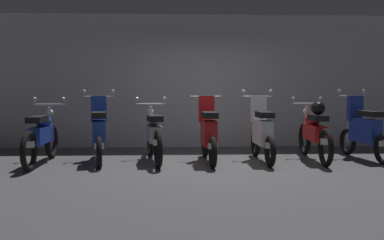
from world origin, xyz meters
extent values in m
plane|color=#424244|center=(0.00, 0.00, 0.00)|extent=(80.00, 80.00, 0.00)
cube|color=#ADADB2|center=(0.00, 2.61, 1.46)|extent=(16.00, 0.30, 2.93)
torus|color=black|center=(-2.90, 1.01, 0.33)|extent=(0.09, 0.65, 0.65)
torus|color=black|center=(-2.90, -0.29, 0.33)|extent=(0.09, 0.65, 0.65)
cube|color=#1E389E|center=(-2.90, 0.36, 0.52)|extent=(0.22, 0.83, 0.28)
ellipsoid|color=#1E389E|center=(-2.90, 0.52, 0.73)|extent=(0.26, 0.44, 0.22)
cube|color=black|center=(-2.90, 0.18, 0.80)|extent=(0.24, 0.52, 0.10)
cylinder|color=#B7BABF|center=(-2.90, 0.91, 1.02)|extent=(0.56, 0.04, 0.04)
sphere|color=#B7BABF|center=(-3.16, 0.91, 1.12)|extent=(0.07, 0.07, 0.07)
sphere|color=#B7BABF|center=(-2.64, 0.91, 1.12)|extent=(0.07, 0.07, 0.07)
cylinder|color=#B7BABF|center=(-2.90, 0.96, 0.65)|extent=(0.06, 0.16, 0.65)
sphere|color=silver|center=(-2.90, 0.96, 0.87)|extent=(0.12, 0.12, 0.12)
cube|color=white|center=(-2.90, -0.26, 0.43)|extent=(0.16, 0.01, 0.10)
torus|color=black|center=(-2.03, 1.09, 0.27)|extent=(0.18, 0.54, 0.53)
torus|color=black|center=(-1.84, -0.05, 0.27)|extent=(0.18, 0.54, 0.53)
cube|color=#1E389E|center=(-1.93, 0.52, 0.54)|extent=(0.34, 0.76, 0.44)
cube|color=#1E389E|center=(-1.99, 0.86, 0.94)|extent=(0.30, 0.16, 0.48)
cube|color=black|center=(-1.91, 0.36, 0.85)|extent=(0.32, 0.55, 0.10)
cylinder|color=#B7BABF|center=(-2.01, 0.99, 1.16)|extent=(0.56, 0.13, 0.04)
sphere|color=#B7BABF|center=(-2.27, 0.95, 1.26)|extent=(0.07, 0.07, 0.07)
sphere|color=#B7BABF|center=(-1.75, 1.04, 1.26)|extent=(0.07, 0.07, 0.07)
cylinder|color=#B7BABF|center=(-2.02, 1.04, 0.69)|extent=(0.08, 0.15, 0.85)
sphere|color=silver|center=(-2.02, 1.04, 1.01)|extent=(0.12, 0.12, 0.12)
cube|color=white|center=(-1.84, -0.03, 0.36)|extent=(0.16, 0.04, 0.10)
torus|color=black|center=(-1.06, 1.18, 0.33)|extent=(0.18, 0.66, 0.65)
torus|color=black|center=(-0.87, -0.10, 0.33)|extent=(0.18, 0.66, 0.65)
cube|color=#9EA0A8|center=(-0.97, 0.54, 0.52)|extent=(0.34, 0.86, 0.28)
ellipsoid|color=#9EA0A8|center=(-0.99, 0.69, 0.73)|extent=(0.32, 0.47, 0.22)
cube|color=black|center=(-0.94, 0.36, 0.80)|extent=(0.31, 0.55, 0.10)
cylinder|color=#B7BABF|center=(-1.05, 1.08, 1.02)|extent=(0.56, 0.12, 0.04)
sphere|color=#B7BABF|center=(-1.30, 1.04, 1.12)|extent=(0.07, 0.07, 0.07)
sphere|color=#B7BABF|center=(-0.79, 1.12, 1.12)|extent=(0.07, 0.07, 0.07)
cylinder|color=#B7BABF|center=(-1.05, 1.13, 0.65)|extent=(0.08, 0.17, 0.65)
sphere|color=silver|center=(-1.05, 1.13, 0.87)|extent=(0.12, 0.12, 0.12)
cube|color=white|center=(-0.88, -0.08, 0.43)|extent=(0.16, 0.04, 0.10)
torus|color=black|center=(-0.02, 1.00, 0.27)|extent=(0.11, 0.53, 0.53)
torus|color=black|center=(0.02, -0.15, 0.27)|extent=(0.11, 0.53, 0.53)
cube|color=red|center=(0.00, 0.42, 0.54)|extent=(0.25, 0.74, 0.44)
cube|color=red|center=(-0.01, 0.77, 0.94)|extent=(0.28, 0.13, 0.48)
cube|color=black|center=(0.01, 0.26, 0.85)|extent=(0.26, 0.53, 0.10)
cylinder|color=#B7BABF|center=(-0.02, 0.91, 1.16)|extent=(0.56, 0.06, 0.04)
cylinder|color=#B7BABF|center=(-0.02, 0.95, 0.69)|extent=(0.06, 0.15, 0.85)
sphere|color=silver|center=(-0.02, 0.95, 1.01)|extent=(0.12, 0.12, 0.12)
cube|color=white|center=(0.02, -0.13, 0.36)|extent=(0.16, 0.02, 0.10)
torus|color=black|center=(0.95, 1.05, 0.27)|extent=(0.10, 0.53, 0.53)
torus|color=black|center=(0.98, -0.10, 0.27)|extent=(0.10, 0.53, 0.53)
cube|color=silver|center=(0.97, 0.47, 0.54)|extent=(0.23, 0.74, 0.44)
cube|color=silver|center=(0.96, 0.82, 0.94)|extent=(0.28, 0.13, 0.48)
cube|color=black|center=(0.97, 0.31, 0.85)|extent=(0.25, 0.52, 0.10)
cylinder|color=#B7BABF|center=(0.96, 0.95, 1.16)|extent=(0.56, 0.05, 0.04)
sphere|color=#B7BABF|center=(0.70, 0.95, 1.26)|extent=(0.07, 0.07, 0.07)
sphere|color=#B7BABF|center=(1.22, 0.96, 1.26)|extent=(0.07, 0.07, 0.07)
cylinder|color=#B7BABF|center=(0.96, 1.00, 0.69)|extent=(0.06, 0.15, 0.85)
sphere|color=silver|center=(0.96, 1.00, 1.01)|extent=(0.12, 0.12, 0.12)
cube|color=white|center=(0.98, -0.08, 0.36)|extent=(0.16, 0.02, 0.10)
torus|color=black|center=(1.95, 1.19, 0.33)|extent=(0.11, 0.65, 0.65)
torus|color=black|center=(1.91, -0.11, 0.33)|extent=(0.11, 0.65, 0.65)
cube|color=red|center=(1.93, 0.54, 0.52)|extent=(0.25, 0.84, 0.28)
ellipsoid|color=red|center=(1.94, 0.70, 0.73)|extent=(0.27, 0.45, 0.22)
cube|color=black|center=(1.93, 0.36, 0.80)|extent=(0.26, 0.53, 0.10)
cylinder|color=#B7BABF|center=(1.95, 1.09, 1.02)|extent=(0.56, 0.06, 0.04)
sphere|color=#B7BABF|center=(1.69, 1.10, 1.12)|extent=(0.07, 0.07, 0.07)
sphere|color=#B7BABF|center=(2.21, 1.08, 1.12)|extent=(0.07, 0.07, 0.07)
cylinder|color=#B7BABF|center=(1.95, 1.14, 0.65)|extent=(0.06, 0.16, 0.65)
sphere|color=silver|center=(1.95, 1.14, 0.87)|extent=(0.12, 0.12, 0.12)
cube|color=white|center=(1.91, -0.08, 0.43)|extent=(0.16, 0.02, 0.10)
sphere|color=black|center=(1.93, 0.36, 0.97)|extent=(0.24, 0.24, 0.24)
torus|color=black|center=(2.82, 1.20, 0.27)|extent=(0.17, 0.54, 0.53)
torus|color=black|center=(2.98, 0.06, 0.27)|extent=(0.17, 0.54, 0.53)
cube|color=#1E389E|center=(2.90, 0.63, 0.54)|extent=(0.32, 0.76, 0.44)
cube|color=#1E389E|center=(2.85, 0.97, 0.94)|extent=(0.29, 0.16, 0.48)
cube|color=black|center=(2.92, 0.47, 0.85)|extent=(0.31, 0.55, 0.10)
cylinder|color=#B7BABF|center=(2.83, 1.10, 1.16)|extent=(0.56, 0.12, 0.04)
sphere|color=#B7BABF|center=(2.57, 1.07, 1.26)|extent=(0.07, 0.07, 0.07)
sphere|color=#B7BABF|center=(3.09, 1.14, 1.26)|extent=(0.07, 0.07, 0.07)
cylinder|color=#B7BABF|center=(2.82, 1.15, 0.69)|extent=(0.08, 0.15, 0.85)
sphere|color=silver|center=(2.82, 1.15, 1.01)|extent=(0.12, 0.12, 0.12)
cube|color=white|center=(2.98, 0.08, 0.36)|extent=(0.16, 0.04, 0.10)
camera|label=1|loc=(-0.63, -7.17, 1.32)|focal=40.64mm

